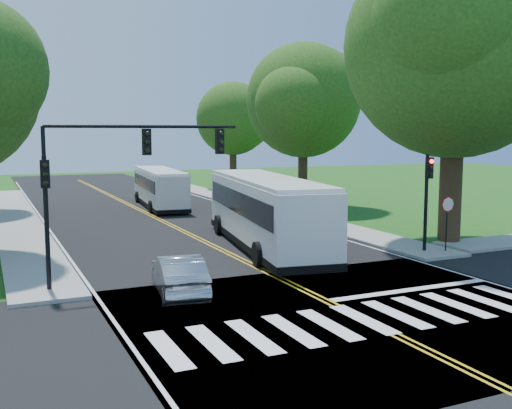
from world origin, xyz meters
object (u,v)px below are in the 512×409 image
signal_nw (114,165)px  hatchback (179,275)px  bus_lead (266,211)px  signal_ne (427,190)px  suv (277,217)px  dark_sedan (301,222)px  bus_follow (160,187)px

signal_nw → hatchback: signal_nw is taller
bus_lead → signal_nw: bearing=38.4°
signal_nw → bus_lead: 9.50m
signal_ne → suv: 9.78m
suv → hatchback: bearing=59.6°
suv → dark_sedan: suv is taller
signal_nw → suv: 14.65m
bus_lead → suv: bus_lead is taller
signal_ne → bus_follow: size_ratio=0.40×
dark_sedan → suv: bearing=-83.2°
signal_ne → suv: bearing=109.0°
dark_sedan → bus_lead: bearing=20.0°
signal_nw → dark_sedan: (11.71, 7.54, -3.77)m
bus_lead → suv: (2.93, 4.61, -1.10)m
signal_ne → hatchback: signal_ne is taller
signal_ne → hatchback: size_ratio=1.04×
signal_ne → signal_nw: bearing=-180.0°
signal_ne → suv: size_ratio=0.88×
hatchback → suv: suv is taller
bus_follow → signal_nw: bearing=76.5°
signal_ne → hatchback: (-12.38, -2.04, -2.26)m
signal_ne → bus_lead: (-6.04, 4.39, -1.16)m
bus_follow → dark_sedan: size_ratio=2.67×
signal_nw → bus_follow: size_ratio=0.65×
bus_follow → dark_sedan: (4.04, -14.43, -0.88)m
hatchback → suv: (9.28, 11.04, 0.00)m
bus_follow → hatchback: (-5.99, -24.00, -0.78)m
signal_nw → signal_ne: signal_nw is taller
bus_follow → suv: size_ratio=2.20×
signal_ne → bus_lead: bearing=144.0°
signal_nw → hatchback: 4.52m
hatchback → signal_ne: bearing=-162.2°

